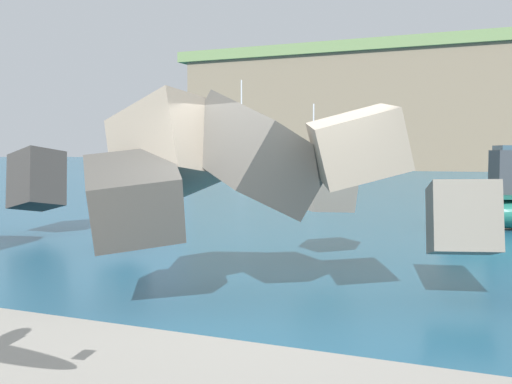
% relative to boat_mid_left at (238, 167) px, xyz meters
% --- Properties ---
extents(ground_plane, '(400.00, 400.00, 0.00)m').
position_rel_boat_mid_left_xyz_m(ground_plane, '(21.14, -43.29, -0.57)').
color(ground_plane, '#235B7A').
extents(breakwater_jetty, '(31.84, 7.77, 2.70)m').
position_rel_boat_mid_left_xyz_m(breakwater_jetty, '(20.89, -42.47, 0.80)').
color(breakwater_jetty, gray).
rests_on(breakwater_jetty, ground).
extents(boat_mid_left, '(4.38, 4.16, 8.35)m').
position_rel_boat_mid_left_xyz_m(boat_mid_left, '(0.00, 0.00, 0.00)').
color(boat_mid_left, white).
rests_on(boat_mid_left, ground).
extents(boat_mid_right, '(5.80, 4.07, 5.98)m').
position_rel_boat_mid_left_xyz_m(boat_mid_right, '(7.58, -0.18, -0.10)').
color(boat_mid_right, '#1E6656').
rests_on(boat_mid_right, ground).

